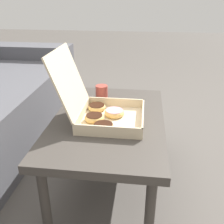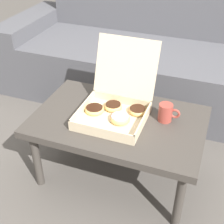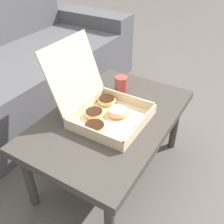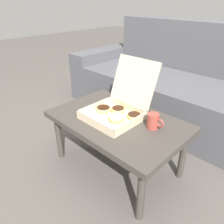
{
  "view_description": "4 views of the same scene",
  "coord_description": "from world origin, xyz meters",
  "px_view_note": "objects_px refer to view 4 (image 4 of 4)",
  "views": [
    {
      "loc": [
        -1.21,
        -0.33,
        1.01
      ],
      "look_at": [
        -0.03,
        -0.18,
        0.45
      ],
      "focal_mm": 42.0,
      "sensor_mm": 36.0,
      "label": 1
    },
    {
      "loc": [
        0.44,
        -1.42,
        1.36
      ],
      "look_at": [
        -0.03,
        -0.18,
        0.45
      ],
      "focal_mm": 50.0,
      "sensor_mm": 36.0,
      "label": 2
    },
    {
      "loc": [
        -0.91,
        -0.71,
        1.18
      ],
      "look_at": [
        -0.03,
        -0.18,
        0.45
      ],
      "focal_mm": 42.0,
      "sensor_mm": 36.0,
      "label": 3
    },
    {
      "loc": [
        0.86,
        -1.08,
        1.13
      ],
      "look_at": [
        -0.03,
        -0.18,
        0.45
      ],
      "focal_mm": 35.0,
      "sensor_mm": 36.0,
      "label": 4
    }
  ],
  "objects_px": {
    "couch": "(187,91)",
    "pastry_box": "(119,107)",
    "coffee_mug": "(153,121)",
    "coffee_table": "(117,124)"
  },
  "relations": [
    {
      "from": "couch",
      "to": "pastry_box",
      "type": "height_order",
      "value": "couch"
    },
    {
      "from": "coffee_mug",
      "to": "coffee_table",
      "type": "bearing_deg",
      "value": -162.85
    },
    {
      "from": "coffee_table",
      "to": "coffee_mug",
      "type": "bearing_deg",
      "value": 17.15
    },
    {
      "from": "coffee_table",
      "to": "coffee_mug",
      "type": "xyz_separation_m",
      "value": [
        0.23,
        0.07,
        0.09
      ]
    },
    {
      "from": "couch",
      "to": "pastry_box",
      "type": "xyz_separation_m",
      "value": [
        -0.03,
        -0.95,
        0.16
      ]
    },
    {
      "from": "pastry_box",
      "to": "coffee_mug",
      "type": "relative_size",
      "value": 3.83
    },
    {
      "from": "pastry_box",
      "to": "coffee_mug",
      "type": "bearing_deg",
      "value": 5.84
    },
    {
      "from": "couch",
      "to": "pastry_box",
      "type": "relative_size",
      "value": 5.77
    },
    {
      "from": "couch",
      "to": "pastry_box",
      "type": "distance_m",
      "value": 0.97
    },
    {
      "from": "couch",
      "to": "pastry_box",
      "type": "bearing_deg",
      "value": -91.58
    }
  ]
}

